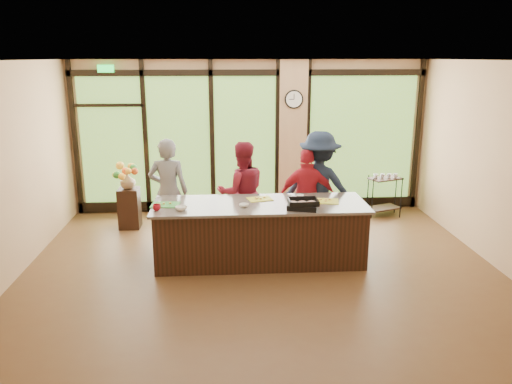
{
  "coord_description": "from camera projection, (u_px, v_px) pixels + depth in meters",
  "views": [
    {
      "loc": [
        -0.54,
        -6.85,
        3.05
      ],
      "look_at": [
        -0.05,
        0.4,
        1.07
      ],
      "focal_mm": 35.0,
      "sensor_mm": 36.0,
      "label": 1
    }
  ],
  "objects": [
    {
      "name": "floor",
      "position": [
        261.0,
        268.0,
        7.43
      ],
      "size": [
        7.0,
        7.0,
        0.0
      ],
      "primitive_type": "plane",
      "color": "brown",
      "rests_on": "ground"
    },
    {
      "name": "ceiling",
      "position": [
        262.0,
        60.0,
        6.64
      ],
      "size": [
        7.0,
        7.0,
        0.0
      ],
      "primitive_type": "plane",
      "rotation": [
        3.14,
        0.0,
        0.0
      ],
      "color": "white",
      "rests_on": "back_wall"
    },
    {
      "name": "back_wall",
      "position": [
        250.0,
        137.0,
        9.92
      ],
      "size": [
        7.0,
        0.0,
        7.0
      ],
      "primitive_type": "plane",
      "rotation": [
        1.57,
        0.0,
        0.0
      ],
      "color": "tan",
      "rests_on": "floor"
    },
    {
      "name": "left_wall",
      "position": [
        6.0,
        174.0,
        6.81
      ],
      "size": [
        0.0,
        6.0,
        6.0
      ],
      "primitive_type": "plane",
      "rotation": [
        1.57,
        0.0,
        1.57
      ],
      "color": "tan",
      "rests_on": "floor"
    },
    {
      "name": "right_wall",
      "position": [
        501.0,
        167.0,
        7.26
      ],
      "size": [
        0.0,
        6.0,
        6.0
      ],
      "primitive_type": "plane",
      "rotation": [
        1.57,
        0.0,
        -1.57
      ],
      "color": "tan",
      "rests_on": "floor"
    },
    {
      "name": "window_wall",
      "position": [
        258.0,
        143.0,
        9.92
      ],
      "size": [
        6.9,
        0.12,
        3.0
      ],
      "color": "tan",
      "rests_on": "floor"
    },
    {
      "name": "island_base",
      "position": [
        260.0,
        234.0,
        7.6
      ],
      "size": [
        3.1,
        1.0,
        0.88
      ],
      "primitive_type": "cube",
      "color": "black",
      "rests_on": "floor"
    },
    {
      "name": "countertop",
      "position": [
        260.0,
        205.0,
        7.48
      ],
      "size": [
        3.2,
        1.1,
        0.04
      ],
      "primitive_type": "cube",
      "color": "#6C6259",
      "rests_on": "island_base"
    },
    {
      "name": "wall_clock",
      "position": [
        294.0,
        99.0,
        9.65
      ],
      "size": [
        0.36,
        0.04,
        0.36
      ],
      "color": "black",
      "rests_on": "window_wall"
    },
    {
      "name": "cook_left",
      "position": [
        169.0,
        192.0,
        8.22
      ],
      "size": [
        0.68,
        0.48,
        1.78
      ],
      "primitive_type": "imported",
      "rotation": [
        0.0,
        0.0,
        3.06
      ],
      "color": "slate",
      "rests_on": "floor"
    },
    {
      "name": "cook_midleft",
      "position": [
        242.0,
        193.0,
        8.31
      ],
      "size": [
        0.92,
        0.77,
        1.72
      ],
      "primitive_type": "imported",
      "rotation": [
        0.0,
        0.0,
        3.29
      ],
      "color": "maroon",
      "rests_on": "floor"
    },
    {
      "name": "cook_midright",
      "position": [
        307.0,
        197.0,
        8.21
      ],
      "size": [
        0.97,
        0.45,
        1.62
      ],
      "primitive_type": "imported",
      "rotation": [
        0.0,
        0.0,
        3.08
      ],
      "color": "red",
      "rests_on": "floor"
    },
    {
      "name": "cook_right",
      "position": [
        319.0,
        187.0,
        8.35
      ],
      "size": [
        1.38,
        1.09,
        1.87
      ],
      "primitive_type": "imported",
      "rotation": [
        0.0,
        0.0,
        2.76
      ],
      "color": "#172134",
      "rests_on": "floor"
    },
    {
      "name": "roasting_pan",
      "position": [
        303.0,
        206.0,
        7.2
      ],
      "size": [
        0.5,
        0.44,
        0.08
      ],
      "primitive_type": "cube",
      "rotation": [
        0.0,
        0.0,
        -0.29
      ],
      "color": "black",
      "rests_on": "countertop"
    },
    {
      "name": "mixing_bowl",
      "position": [
        308.0,
        206.0,
        7.2
      ],
      "size": [
        0.33,
        0.33,
        0.07
      ],
      "primitive_type": "imported",
      "rotation": [
        0.0,
        0.0,
        0.08
      ],
      "color": "silver",
      "rests_on": "countertop"
    },
    {
      "name": "cutting_board_left",
      "position": [
        165.0,
        205.0,
        7.38
      ],
      "size": [
        0.43,
        0.33,
        0.01
      ],
      "primitive_type": "cube",
      "rotation": [
        0.0,
        0.0,
        -0.06
      ],
      "color": "green",
      "rests_on": "countertop"
    },
    {
      "name": "cutting_board_center",
      "position": [
        260.0,
        199.0,
        7.69
      ],
      "size": [
        0.42,
        0.35,
        0.01
      ],
      "primitive_type": "cube",
      "rotation": [
        0.0,
        0.0,
        0.24
      ],
      "color": "gold",
      "rests_on": "countertop"
    },
    {
      "name": "cutting_board_right",
      "position": [
        325.0,
        201.0,
        7.57
      ],
      "size": [
        0.45,
        0.37,
        0.01
      ],
      "primitive_type": "cube",
      "rotation": [
        0.0,
        0.0,
        -0.19
      ],
      "color": "gold",
      "rests_on": "countertop"
    },
    {
      "name": "prep_bowl_near",
      "position": [
        181.0,
        208.0,
        7.14
      ],
      "size": [
        0.19,
        0.19,
        0.05
      ],
      "primitive_type": "imported",
      "rotation": [
        0.0,
        0.0,
        0.09
      ],
      "color": "white",
      "rests_on": "countertop"
    },
    {
      "name": "prep_bowl_mid",
      "position": [
        244.0,
        205.0,
        7.3
      ],
      "size": [
        0.15,
        0.15,
        0.05
      ],
      "primitive_type": "imported",
      "rotation": [
        0.0,
        0.0,
        -0.02
      ],
      "color": "white",
      "rests_on": "countertop"
    },
    {
      "name": "prep_bowl_far",
      "position": [
        300.0,
        196.0,
        7.83
      ],
      "size": [
        0.15,
        0.15,
        0.03
      ],
      "primitive_type": "imported",
      "rotation": [
        0.0,
        0.0,
        -0.29
      ],
      "color": "white",
      "rests_on": "countertop"
    },
    {
      "name": "red_ramekin",
      "position": [
        157.0,
        208.0,
        7.12
      ],
      "size": [
        0.15,
        0.15,
        0.09
      ],
      "primitive_type": "imported",
      "rotation": [
        0.0,
        0.0,
        -0.41
      ],
      "color": "maroon",
      "rests_on": "countertop"
    },
    {
      "name": "flower_stand",
      "position": [
        130.0,
        208.0,
        9.12
      ],
      "size": [
        0.37,
        0.37,
        0.74
      ],
      "primitive_type": "cube",
      "rotation": [
        0.0,
        0.0,
        -0.01
      ],
      "color": "black",
      "rests_on": "floor"
    },
    {
      "name": "flower_vase",
      "position": [
        128.0,
        181.0,
        8.98
      ],
      "size": [
        0.33,
        0.33,
        0.29
      ],
      "primitive_type": "imported",
      "rotation": [
        0.0,
        0.0,
        -0.22
      ],
      "color": "olive",
      "rests_on": "flower_stand"
    },
    {
      "name": "bar_cart",
      "position": [
        385.0,
        191.0,
        9.77
      ],
      "size": [
        0.71,
        0.55,
        0.85
      ],
      "rotation": [
        0.0,
        0.0,
        0.37
      ],
      "color": "black",
      "rests_on": "floor"
    }
  ]
}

